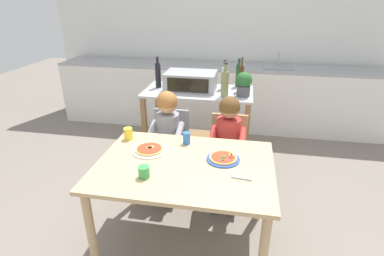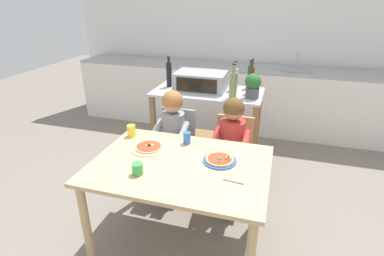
% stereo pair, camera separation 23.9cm
% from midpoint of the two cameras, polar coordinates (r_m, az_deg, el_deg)
% --- Properties ---
extents(ground_plane, '(11.35, 11.35, 0.00)m').
position_cam_midpoint_polar(ground_plane, '(3.53, 5.86, -7.96)').
color(ground_plane, slate).
extents(back_wall_tiled, '(5.24, 0.12, 2.70)m').
position_cam_midpoint_polar(back_wall_tiled, '(4.77, 10.88, 17.49)').
color(back_wall_tiled, white).
rests_on(back_wall_tiled, ground).
extents(kitchen_counter, '(4.71, 0.60, 1.11)m').
position_cam_midpoint_polar(kitchen_counter, '(4.56, 9.43, 5.77)').
color(kitchen_counter, silver).
rests_on(kitchen_counter, ground).
extents(kitchen_island_cart, '(1.15, 0.59, 0.91)m').
position_cam_midpoint_polar(kitchen_island_cart, '(3.35, 4.92, 2.04)').
color(kitchen_island_cart, '#B7BABF').
rests_on(kitchen_island_cart, ground).
extents(toaster_oven, '(0.53, 0.36, 0.19)m').
position_cam_midpoint_polar(toaster_oven, '(3.26, 3.78, 8.78)').
color(toaster_oven, '#999BA0').
rests_on(toaster_oven, kitchen_island_cart).
extents(bottle_clear_vinegar, '(0.06, 0.06, 0.33)m').
position_cam_midpoint_polar(bottle_clear_vinegar, '(3.36, -2.29, 10.10)').
color(bottle_clear_vinegar, black).
rests_on(bottle_clear_vinegar, kitchen_island_cart).
extents(bottle_squat_spirits, '(0.06, 0.06, 0.30)m').
position_cam_midpoint_polar(bottle_squat_spirits, '(3.39, 12.87, 9.46)').
color(bottle_squat_spirits, '#1E4723').
rests_on(bottle_squat_spirits, kitchen_island_cart).
extents(bottle_brown_beer, '(0.07, 0.07, 0.34)m').
position_cam_midpoint_polar(bottle_brown_beer, '(3.02, 10.03, 8.09)').
color(bottle_brown_beer, olive).
rests_on(bottle_brown_beer, kitchen_island_cart).
extents(bottle_slim_sauce, '(0.05, 0.05, 0.35)m').
position_cam_midpoint_polar(bottle_slim_sauce, '(3.22, 13.23, 8.85)').
color(bottle_slim_sauce, '#4C2D14').
rests_on(bottle_slim_sauce, kitchen_island_cart).
extents(bottle_dark_olive_oil, '(0.06, 0.06, 0.31)m').
position_cam_midpoint_polar(bottle_dark_olive_oil, '(3.29, 10.17, 9.09)').
color(bottle_dark_olive_oil, '#ADB7B2').
rests_on(bottle_dark_olive_oil, kitchen_island_cart).
extents(potted_herb_plant, '(0.16, 0.16, 0.24)m').
position_cam_midpoint_polar(potted_herb_plant, '(3.06, 13.60, 7.80)').
color(potted_herb_plant, '#4C4C51').
rests_on(potted_herb_plant, kitchen_island_cart).
extents(dining_table, '(1.27, 0.92, 0.74)m').
position_cam_midpoint_polar(dining_table, '(2.25, 0.87, -8.89)').
color(dining_table, tan).
rests_on(dining_table, ground).
extents(dining_chair_left, '(0.36, 0.36, 0.81)m').
position_cam_midpoint_polar(dining_chair_left, '(3.04, -0.82, -3.02)').
color(dining_chair_left, gray).
rests_on(dining_chair_left, ground).
extents(dining_chair_right, '(0.36, 0.36, 0.81)m').
position_cam_midpoint_polar(dining_chair_right, '(2.91, 9.91, -4.71)').
color(dining_chair_right, tan).
rests_on(dining_chair_right, ground).
extents(child_in_grey_shirt, '(0.32, 0.42, 1.03)m').
position_cam_midpoint_polar(child_in_grey_shirt, '(2.85, -1.55, -0.57)').
color(child_in_grey_shirt, '#424C6B').
rests_on(child_in_grey_shirt, ground).
extents(child_in_red_shirt, '(0.32, 0.42, 1.03)m').
position_cam_midpoint_polar(child_in_red_shirt, '(2.72, 9.85, -2.54)').
color(child_in_red_shirt, '#424C6B').
rests_on(child_in_red_shirt, ground).
extents(pizza_plate_white, '(0.27, 0.27, 0.03)m').
position_cam_midpoint_polar(pizza_plate_white, '(2.39, -5.32, -3.74)').
color(pizza_plate_white, white).
rests_on(pizza_plate_white, dining_table).
extents(pizza_plate_blue_rimmed, '(0.25, 0.25, 0.03)m').
position_cam_midpoint_polar(pizza_plate_blue_rimmed, '(2.23, 8.32, -6.06)').
color(pizza_plate_blue_rimmed, '#3356B7').
rests_on(pizza_plate_blue_rimmed, dining_table).
extents(drinking_cup_yellow, '(0.07, 0.07, 0.10)m').
position_cam_midpoint_polar(drinking_cup_yellow, '(2.61, -8.80, -0.57)').
color(drinking_cup_yellow, yellow).
rests_on(drinking_cup_yellow, dining_table).
extents(drinking_cup_blue, '(0.06, 0.06, 0.10)m').
position_cam_midpoint_polar(drinking_cup_blue, '(2.45, 1.82, -1.94)').
color(drinking_cup_blue, blue).
rests_on(drinking_cup_blue, dining_table).
extents(drinking_cup_green, '(0.08, 0.08, 0.08)m').
position_cam_midpoint_polar(drinking_cup_green, '(2.07, -6.97, -7.72)').
color(drinking_cup_green, green).
rests_on(drinking_cup_green, dining_table).
extents(serving_spoon, '(0.14, 0.03, 0.01)m').
position_cam_midpoint_polar(serving_spoon, '(2.03, 11.20, -9.89)').
color(serving_spoon, '#B7BABF').
rests_on(serving_spoon, dining_table).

